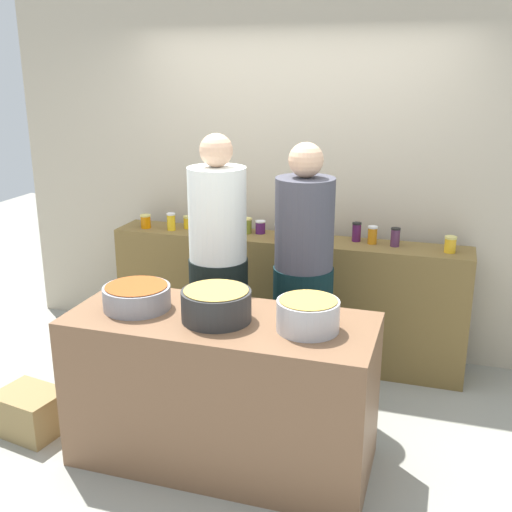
{
  "coord_description": "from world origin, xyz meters",
  "views": [
    {
      "loc": [
        1.13,
        -3.25,
        2.22
      ],
      "look_at": [
        0.0,
        0.35,
        1.05
      ],
      "focal_mm": 43.74,
      "sensor_mm": 36.0,
      "label": 1
    }
  ],
  "objects_px": {
    "preserve_jar_1": "(171,222)",
    "preserve_jar_5": "(260,227)",
    "preserve_jar_3": "(217,225)",
    "preserve_jar_9": "(372,235)",
    "preserve_jar_0": "(146,221)",
    "bread_crate": "(31,412)",
    "preserve_jar_11": "(450,244)",
    "cooking_pot_left": "(137,297)",
    "preserve_jar_7": "(296,232)",
    "cooking_pot_right": "(308,315)",
    "cook_in_cap": "(303,291)",
    "preserve_jar_8": "(357,232)",
    "preserve_jar_2": "(188,222)",
    "cooking_pot_center": "(216,305)",
    "preserve_jar_10": "(395,237)",
    "preserve_jar_4": "(246,226)",
    "cook_with_tongs": "(219,284)",
    "preserve_jar_6": "(280,231)"
  },
  "relations": [
    {
      "from": "preserve_jar_0",
      "to": "bread_crate",
      "type": "xyz_separation_m",
      "value": [
        -0.1,
        -1.45,
        -0.89
      ]
    },
    {
      "from": "preserve_jar_1",
      "to": "preserve_jar_5",
      "type": "height_order",
      "value": "preserve_jar_1"
    },
    {
      "from": "preserve_jar_10",
      "to": "preserve_jar_8",
      "type": "bearing_deg",
      "value": 169.88
    },
    {
      "from": "bread_crate",
      "to": "preserve_jar_0",
      "type": "bearing_deg",
      "value": 85.9
    },
    {
      "from": "preserve_jar_11",
      "to": "preserve_jar_5",
      "type": "bearing_deg",
      "value": 176.42
    },
    {
      "from": "preserve_jar_7",
      "to": "preserve_jar_0",
      "type": "bearing_deg",
      "value": -179.94
    },
    {
      "from": "preserve_jar_9",
      "to": "preserve_jar_3",
      "type": "bearing_deg",
      "value": -176.49
    },
    {
      "from": "preserve_jar_2",
      "to": "preserve_jar_5",
      "type": "bearing_deg",
      "value": 2.51
    },
    {
      "from": "preserve_jar_1",
      "to": "cooking_pot_center",
      "type": "xyz_separation_m",
      "value": [
        0.9,
        -1.38,
        -0.06
      ]
    },
    {
      "from": "preserve_jar_4",
      "to": "preserve_jar_3",
      "type": "bearing_deg",
      "value": -160.08
    },
    {
      "from": "preserve_jar_2",
      "to": "preserve_jar_10",
      "type": "height_order",
      "value": "preserve_jar_10"
    },
    {
      "from": "preserve_jar_8",
      "to": "preserve_jar_10",
      "type": "height_order",
      "value": "preserve_jar_8"
    },
    {
      "from": "preserve_jar_9",
      "to": "cooking_pot_center",
      "type": "distance_m",
      "value": 1.6
    },
    {
      "from": "preserve_jar_11",
      "to": "preserve_jar_9",
      "type": "bearing_deg",
      "value": 173.82
    },
    {
      "from": "preserve_jar_10",
      "to": "cooking_pot_right",
      "type": "bearing_deg",
      "value": -102.02
    },
    {
      "from": "preserve_jar_2",
      "to": "preserve_jar_3",
      "type": "bearing_deg",
      "value": -15.38
    },
    {
      "from": "cook_in_cap",
      "to": "bread_crate",
      "type": "relative_size",
      "value": 4.45
    },
    {
      "from": "preserve_jar_3",
      "to": "preserve_jar_4",
      "type": "bearing_deg",
      "value": 19.92
    },
    {
      "from": "preserve_jar_4",
      "to": "preserve_jar_5",
      "type": "bearing_deg",
      "value": 12.8
    },
    {
      "from": "preserve_jar_3",
      "to": "preserve_jar_10",
      "type": "distance_m",
      "value": 1.34
    },
    {
      "from": "preserve_jar_5",
      "to": "cook_in_cap",
      "type": "bearing_deg",
      "value": -53.46
    },
    {
      "from": "preserve_jar_1",
      "to": "preserve_jar_10",
      "type": "bearing_deg",
      "value": 2.29
    },
    {
      "from": "preserve_jar_6",
      "to": "preserve_jar_8",
      "type": "bearing_deg",
      "value": 12.41
    },
    {
      "from": "preserve_jar_7",
      "to": "cooking_pot_right",
      "type": "relative_size",
      "value": 0.39
    },
    {
      "from": "preserve_jar_3",
      "to": "preserve_jar_5",
      "type": "relative_size",
      "value": 1.35
    },
    {
      "from": "preserve_jar_7",
      "to": "preserve_jar_9",
      "type": "xyz_separation_m",
      "value": [
        0.55,
        0.08,
        0.0
      ]
    },
    {
      "from": "preserve_jar_4",
      "to": "cooking_pot_left",
      "type": "bearing_deg",
      "value": -96.83
    },
    {
      "from": "preserve_jar_11",
      "to": "cooking_pot_left",
      "type": "distance_m",
      "value": 2.17
    },
    {
      "from": "preserve_jar_11",
      "to": "preserve_jar_3",
      "type": "bearing_deg",
      "value": -179.55
    },
    {
      "from": "preserve_jar_5",
      "to": "cooking_pot_left",
      "type": "height_order",
      "value": "preserve_jar_5"
    },
    {
      "from": "preserve_jar_8",
      "to": "cook_in_cap",
      "type": "bearing_deg",
      "value": -109.26
    },
    {
      "from": "preserve_jar_9",
      "to": "cook_in_cap",
      "type": "height_order",
      "value": "cook_in_cap"
    },
    {
      "from": "preserve_jar_5",
      "to": "preserve_jar_10",
      "type": "height_order",
      "value": "preserve_jar_10"
    },
    {
      "from": "cooking_pot_right",
      "to": "cook_with_tongs",
      "type": "relative_size",
      "value": 0.18
    },
    {
      "from": "cook_with_tongs",
      "to": "cook_in_cap",
      "type": "bearing_deg",
      "value": 9.48
    },
    {
      "from": "preserve_jar_0",
      "to": "bread_crate",
      "type": "relative_size",
      "value": 0.27
    },
    {
      "from": "preserve_jar_1",
      "to": "preserve_jar_3",
      "type": "distance_m",
      "value": 0.38
    },
    {
      "from": "preserve_jar_3",
      "to": "preserve_jar_9",
      "type": "relative_size",
      "value": 1.02
    },
    {
      "from": "preserve_jar_2",
      "to": "cook_in_cap",
      "type": "bearing_deg",
      "value": -30.73
    },
    {
      "from": "preserve_jar_0",
      "to": "preserve_jar_2",
      "type": "height_order",
      "value": "preserve_jar_0"
    },
    {
      "from": "preserve_jar_5",
      "to": "preserve_jar_6",
      "type": "xyz_separation_m",
      "value": [
        0.19,
        -0.12,
        0.01
      ]
    },
    {
      "from": "preserve_jar_0",
      "to": "preserve_jar_11",
      "type": "bearing_deg",
      "value": 0.68
    },
    {
      "from": "preserve_jar_3",
      "to": "preserve_jar_4",
      "type": "relative_size",
      "value": 1.14
    },
    {
      "from": "preserve_jar_8",
      "to": "preserve_jar_1",
      "type": "bearing_deg",
      "value": -175.24
    },
    {
      "from": "preserve_jar_11",
      "to": "cooking_pot_center",
      "type": "distance_m",
      "value": 1.84
    },
    {
      "from": "preserve_jar_9",
      "to": "preserve_jar_10",
      "type": "relative_size",
      "value": 0.97
    },
    {
      "from": "cooking_pot_right",
      "to": "bread_crate",
      "type": "xyz_separation_m",
      "value": [
        -1.73,
        -0.09,
        -0.84
      ]
    },
    {
      "from": "preserve_jar_2",
      "to": "cooking_pot_center",
      "type": "relative_size",
      "value": 0.26
    },
    {
      "from": "preserve_jar_3",
      "to": "cook_in_cap",
      "type": "bearing_deg",
      "value": -35.03
    },
    {
      "from": "preserve_jar_3",
      "to": "preserve_jar_5",
      "type": "height_order",
      "value": "preserve_jar_3"
    }
  ]
}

